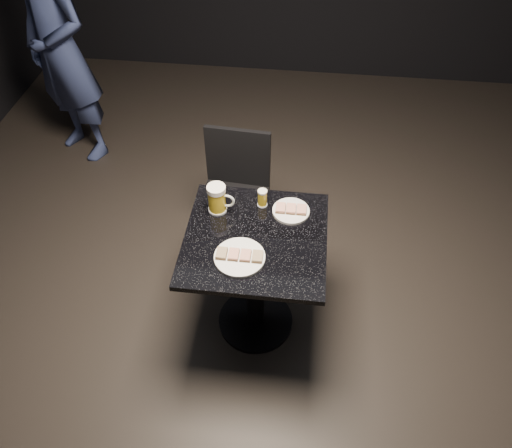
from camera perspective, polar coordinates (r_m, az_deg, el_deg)
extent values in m
plane|color=black|center=(3.04, -0.05, -11.06)|extent=(6.00, 6.00, 0.00)
cylinder|color=white|center=(2.35, -1.89, -3.81)|extent=(0.24, 0.24, 0.01)
cylinder|color=white|center=(2.57, 4.01, 1.49)|extent=(0.19, 0.19, 0.01)
imported|color=navy|center=(4.01, -21.50, 18.04)|extent=(0.75, 0.67, 1.73)
cylinder|color=black|center=(3.03, -0.05, -10.93)|extent=(0.44, 0.44, 0.03)
cylinder|color=black|center=(2.74, -0.05, -6.82)|extent=(0.10, 0.10, 0.69)
cube|color=black|center=(2.46, -0.06, -1.71)|extent=(0.70, 0.70, 0.03)
cylinder|color=silver|center=(2.59, -4.40, 1.72)|extent=(0.10, 0.10, 0.01)
cylinder|color=yellow|center=(2.54, -4.48, 2.77)|extent=(0.09, 0.09, 0.12)
cylinder|color=white|center=(2.49, -4.58, 4.01)|extent=(0.10, 0.10, 0.03)
torus|color=silver|center=(2.52, -3.34, 2.66)|extent=(0.08, 0.01, 0.08)
cylinder|color=silver|center=(2.61, 0.72, 2.27)|extent=(0.05, 0.05, 0.01)
cylinder|color=gold|center=(2.58, 0.73, 2.97)|extent=(0.05, 0.05, 0.08)
cylinder|color=white|center=(2.54, 0.74, 3.73)|extent=(0.05, 0.05, 0.01)
cube|color=black|center=(3.05, -2.71, 2.34)|extent=(0.42, 0.42, 0.04)
cylinder|color=black|center=(3.14, -6.24, -2.46)|extent=(0.03, 0.03, 0.43)
cylinder|color=black|center=(3.08, -0.19, -3.36)|extent=(0.03, 0.03, 0.43)
cylinder|color=black|center=(3.37, -4.74, 1.76)|extent=(0.03, 0.03, 0.43)
cylinder|color=black|center=(3.31, 0.92, 1.00)|extent=(0.03, 0.03, 0.43)
cube|color=black|center=(3.04, -2.08, 7.69)|extent=(0.40, 0.06, 0.40)
cube|color=#4C3521|center=(2.36, -3.94, -3.43)|extent=(0.05, 0.07, 0.01)
cube|color=#8C7251|center=(2.35, -3.95, -3.28)|extent=(0.05, 0.07, 0.01)
cube|color=#4C3521|center=(2.35, -2.58, -3.56)|extent=(0.05, 0.07, 0.01)
cube|color=tan|center=(2.34, -2.59, -3.41)|extent=(0.05, 0.07, 0.01)
cube|color=#4C3521|center=(2.34, -1.21, -3.68)|extent=(0.05, 0.07, 0.01)
cube|color=tan|center=(2.34, -1.21, -3.53)|extent=(0.05, 0.07, 0.01)
cube|color=#4C3521|center=(2.34, 0.17, -3.81)|extent=(0.05, 0.07, 0.01)
cube|color=#8C7251|center=(2.33, 0.17, -3.66)|extent=(0.05, 0.07, 0.01)
cube|color=#4C3521|center=(2.56, 2.83, 1.78)|extent=(0.05, 0.07, 0.01)
cube|color=tan|center=(2.56, 2.84, 1.93)|extent=(0.05, 0.07, 0.01)
cube|color=#4C3521|center=(2.56, 4.03, 1.68)|extent=(0.05, 0.07, 0.01)
cube|color=tan|center=(2.56, 4.04, 1.83)|extent=(0.05, 0.07, 0.01)
cube|color=#4C3521|center=(2.56, 5.22, 1.58)|extent=(0.05, 0.07, 0.01)
cube|color=tan|center=(2.56, 5.24, 1.73)|extent=(0.05, 0.07, 0.01)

